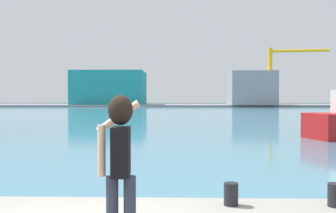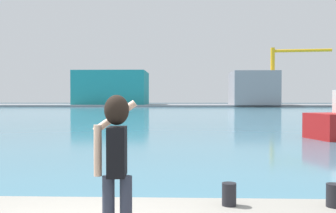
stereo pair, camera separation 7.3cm
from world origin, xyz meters
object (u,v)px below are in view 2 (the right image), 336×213
harbor_bollard (229,194)px  warehouse_left (112,88)px  warehouse_right (253,88)px  person_photographer (116,154)px  port_crane (282,68)px  harbor_bollard_2 (334,195)px

harbor_bollard → warehouse_left: bearing=101.7°
warehouse_left → warehouse_right: bearing=-8.4°
person_photographer → warehouse_right: (18.32, 87.12, 2.95)m
person_photographer → port_crane: 89.02m
warehouse_right → harbor_bollard: bearing=-101.1°
warehouse_right → port_crane: 8.22m
person_photographer → warehouse_right: bearing=-15.0°
harbor_bollard_2 → warehouse_right: size_ratio=0.03×
person_photographer → warehouse_right: warehouse_right is taller
person_photographer → harbor_bollard_2: person_photographer is taller
port_crane → warehouse_right: bearing=163.1°
person_photographer → harbor_bollard_2: size_ratio=4.81×
warehouse_left → warehouse_right: 35.91m
warehouse_left → harbor_bollard_2: bearing=-77.4°
warehouse_left → port_crane: (41.93, -7.18, 4.52)m
warehouse_right → port_crane: bearing=-16.9°
harbor_bollard → harbor_bollard_2: 1.63m
warehouse_right → warehouse_left: bearing=171.6°
harbor_bollard_2 → harbor_bollard: bearing=179.4°
harbor_bollard_2 → warehouse_left: (-20.33, 90.65, 4.09)m
harbor_bollard → warehouse_left: (-18.70, 90.63, 4.09)m
person_photographer → warehouse_left: size_ratio=0.10×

